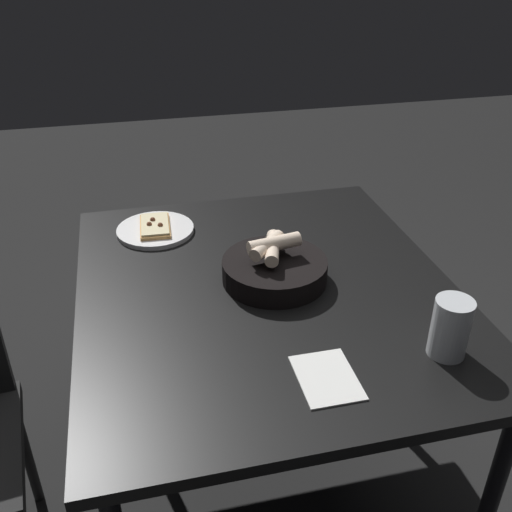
% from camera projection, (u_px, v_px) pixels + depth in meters
% --- Properties ---
extents(ground, '(8.00, 8.00, 0.00)m').
position_uv_depth(ground, '(264.00, 481.00, 1.88)').
color(ground, black).
extents(dining_table, '(1.10, 0.96, 0.76)m').
position_uv_depth(dining_table, '(266.00, 306.00, 1.53)').
color(dining_table, black).
rests_on(dining_table, ground).
extents(pizza_plate, '(0.23, 0.23, 0.04)m').
position_uv_depth(pizza_plate, '(155.00, 229.00, 1.75)').
color(pizza_plate, white).
rests_on(pizza_plate, dining_table).
extents(bread_basket, '(0.27, 0.27, 0.12)m').
position_uv_depth(bread_basket, '(274.00, 267.00, 1.51)').
color(bread_basket, black).
rests_on(bread_basket, dining_table).
extents(beer_glass, '(0.08, 0.08, 0.14)m').
position_uv_depth(beer_glass, '(450.00, 331.00, 1.24)').
color(beer_glass, silver).
rests_on(beer_glass, dining_table).
extents(napkin, '(0.16, 0.12, 0.00)m').
position_uv_depth(napkin, '(327.00, 378.00, 1.20)').
color(napkin, white).
rests_on(napkin, dining_table).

